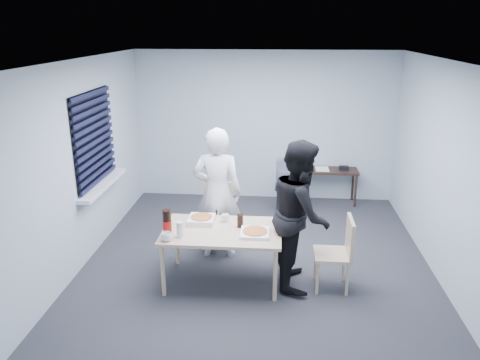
# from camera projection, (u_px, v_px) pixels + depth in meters

# --- Properties ---
(room) EXTENTS (5.00, 5.00, 5.00)m
(room) POSITION_uv_depth(u_px,v_px,m) (97.00, 146.00, 6.31)
(room) COLOR #28292D
(room) RESTS_ON ground
(dining_table) EXTENTS (1.40, 0.89, 0.68)m
(dining_table) POSITION_uv_depth(u_px,v_px,m) (222.00, 234.00, 5.56)
(dining_table) COLOR beige
(dining_table) RESTS_ON ground
(chair_far) EXTENTS (0.42, 0.42, 0.89)m
(chair_far) POSITION_uv_depth(u_px,v_px,m) (217.00, 209.00, 6.60)
(chair_far) COLOR beige
(chair_far) RESTS_ON ground
(chair_right) EXTENTS (0.42, 0.42, 0.89)m
(chair_right) POSITION_uv_depth(u_px,v_px,m) (340.00, 249.00, 5.44)
(chair_right) COLOR beige
(chair_right) RESTS_ON ground
(person_white) EXTENTS (0.65, 0.42, 1.77)m
(person_white) POSITION_uv_depth(u_px,v_px,m) (217.00, 193.00, 6.14)
(person_white) COLOR silver
(person_white) RESTS_ON ground
(person_black) EXTENTS (0.47, 0.86, 1.77)m
(person_black) POSITION_uv_depth(u_px,v_px,m) (300.00, 214.00, 5.47)
(person_black) COLOR black
(person_black) RESTS_ON ground
(side_table) EXTENTS (0.92, 0.41, 0.61)m
(side_table) POSITION_uv_depth(u_px,v_px,m) (331.00, 174.00, 8.10)
(side_table) COLOR #321F19
(side_table) RESTS_ON ground
(stool) EXTENTS (0.34, 0.34, 0.47)m
(stool) POSITION_uv_depth(u_px,v_px,m) (285.00, 192.00, 7.72)
(stool) COLOR black
(stool) RESTS_ON ground
(backpack) EXTENTS (0.32, 0.24, 0.45)m
(backpack) POSITION_uv_depth(u_px,v_px,m) (286.00, 173.00, 7.60)
(backpack) COLOR slate
(backpack) RESTS_ON stool
(pizza_box_a) EXTENTS (0.31, 0.31, 0.08)m
(pizza_box_a) POSITION_uv_depth(u_px,v_px,m) (202.00, 219.00, 5.74)
(pizza_box_a) COLOR white
(pizza_box_a) RESTS_ON dining_table
(pizza_box_b) EXTENTS (0.34, 0.34, 0.05)m
(pizza_box_b) POSITION_uv_depth(u_px,v_px,m) (255.00, 232.00, 5.41)
(pizza_box_b) COLOR white
(pizza_box_b) RESTS_ON dining_table
(mug_a) EXTENTS (0.17, 0.17, 0.10)m
(mug_a) POSITION_uv_depth(u_px,v_px,m) (167.00, 237.00, 5.24)
(mug_a) COLOR white
(mug_a) RESTS_ON dining_table
(mug_b) EXTENTS (0.10, 0.10, 0.09)m
(mug_b) POSITION_uv_depth(u_px,v_px,m) (225.00, 218.00, 5.76)
(mug_b) COLOR white
(mug_b) RESTS_ON dining_table
(cola_glass) EXTENTS (0.08, 0.08, 0.16)m
(cola_glass) POSITION_uv_depth(u_px,v_px,m) (240.00, 221.00, 5.59)
(cola_glass) COLOR black
(cola_glass) RESTS_ON dining_table
(soda_bottle) EXTENTS (0.10, 0.10, 0.32)m
(soda_bottle) POSITION_uv_depth(u_px,v_px,m) (167.00, 224.00, 5.32)
(soda_bottle) COLOR black
(soda_bottle) RESTS_ON dining_table
(plastic_cups) EXTENTS (0.10, 0.10, 0.18)m
(plastic_cups) POSITION_uv_depth(u_px,v_px,m) (180.00, 230.00, 5.32)
(plastic_cups) COLOR silver
(plastic_cups) RESTS_ON dining_table
(rubber_band) EXTENTS (0.05, 0.05, 0.00)m
(rubber_band) POSITION_uv_depth(u_px,v_px,m) (246.00, 241.00, 5.25)
(rubber_band) COLOR red
(rubber_band) RESTS_ON dining_table
(papers) EXTENTS (0.32, 0.37, 0.01)m
(papers) POSITION_uv_depth(u_px,v_px,m) (322.00, 169.00, 8.10)
(papers) COLOR white
(papers) RESTS_ON side_table
(black_box) EXTENTS (0.16, 0.12, 0.07)m
(black_box) POSITION_uv_depth(u_px,v_px,m) (344.00, 168.00, 8.05)
(black_box) COLOR black
(black_box) RESTS_ON side_table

